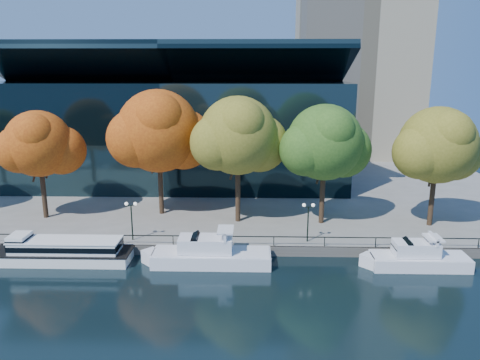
{
  "coord_description": "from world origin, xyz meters",
  "views": [
    {
      "loc": [
        7.78,
        -40.09,
        18.65
      ],
      "look_at": [
        6.53,
        8.0,
        6.5
      ],
      "focal_mm": 35.0,
      "sensor_mm": 36.0,
      "label": 1
    }
  ],
  "objects_px": {
    "cruiser_near": "(206,253)",
    "tree_4": "(326,144)",
    "tour_boat": "(58,250)",
    "lamp_2": "(308,213)",
    "tree_2": "(160,133)",
    "lamp_1": "(131,212)",
    "tree_3": "(239,137)",
    "cruiser_far": "(415,257)",
    "tree_1": "(40,145)",
    "tree_5": "(439,147)"
  },
  "relations": [
    {
      "from": "cruiser_far",
      "to": "lamp_2",
      "type": "bearing_deg",
      "value": 158.28
    },
    {
      "from": "tree_4",
      "to": "tree_3",
      "type": "bearing_deg",
      "value": 177.98
    },
    {
      "from": "tree_3",
      "to": "lamp_1",
      "type": "xyz_separation_m",
      "value": [
        -10.76,
        -6.09,
        -6.69
      ]
    },
    {
      "from": "tree_4",
      "to": "lamp_2",
      "type": "distance_m",
      "value": 8.68
    },
    {
      "from": "lamp_1",
      "to": "tree_3",
      "type": "bearing_deg",
      "value": 29.5
    },
    {
      "from": "cruiser_far",
      "to": "tree_1",
      "type": "bearing_deg",
      "value": 164.8
    },
    {
      "from": "cruiser_far",
      "to": "tree_1",
      "type": "distance_m",
      "value": 41.5
    },
    {
      "from": "tour_boat",
      "to": "cruiser_near",
      "type": "distance_m",
      "value": 14.28
    },
    {
      "from": "tree_1",
      "to": "tree_3",
      "type": "height_order",
      "value": "tree_3"
    },
    {
      "from": "tree_2",
      "to": "tree_4",
      "type": "bearing_deg",
      "value": -8.79
    },
    {
      "from": "tree_1",
      "to": "tree_2",
      "type": "distance_m",
      "value": 13.5
    },
    {
      "from": "cruiser_near",
      "to": "tree_2",
      "type": "xyz_separation_m",
      "value": [
        -6.36,
        12.25,
        9.63
      ]
    },
    {
      "from": "tree_3",
      "to": "lamp_2",
      "type": "height_order",
      "value": "tree_3"
    },
    {
      "from": "tour_boat",
      "to": "cruiser_far",
      "type": "height_order",
      "value": "cruiser_far"
    },
    {
      "from": "tour_boat",
      "to": "tree_2",
      "type": "xyz_separation_m",
      "value": [
        7.92,
        12.01,
        9.57
      ]
    },
    {
      "from": "tree_5",
      "to": "lamp_2",
      "type": "height_order",
      "value": "tree_5"
    },
    {
      "from": "cruiser_near",
      "to": "cruiser_far",
      "type": "relative_size",
      "value": 1.23
    },
    {
      "from": "lamp_1",
      "to": "lamp_2",
      "type": "bearing_deg",
      "value": 0.0
    },
    {
      "from": "tree_3",
      "to": "tree_4",
      "type": "distance_m",
      "value": 9.47
    },
    {
      "from": "tree_2",
      "to": "tree_4",
      "type": "xyz_separation_m",
      "value": [
        18.67,
        -2.89,
        -0.72
      ]
    },
    {
      "from": "cruiser_far",
      "to": "lamp_2",
      "type": "relative_size",
      "value": 2.49
    },
    {
      "from": "cruiser_near",
      "to": "tree_3",
      "type": "relative_size",
      "value": 0.87
    },
    {
      "from": "cruiser_far",
      "to": "tree_3",
      "type": "relative_size",
      "value": 0.71
    },
    {
      "from": "tree_5",
      "to": "tree_4",
      "type": "bearing_deg",
      "value": 177.81
    },
    {
      "from": "lamp_1",
      "to": "lamp_2",
      "type": "xyz_separation_m",
      "value": [
        17.81,
        0.0,
        0.0
      ]
    },
    {
      "from": "lamp_2",
      "to": "tree_2",
      "type": "bearing_deg",
      "value": 152.03
    },
    {
      "from": "tour_boat",
      "to": "lamp_2",
      "type": "relative_size",
      "value": 3.61
    },
    {
      "from": "tree_3",
      "to": "tree_4",
      "type": "height_order",
      "value": "tree_3"
    },
    {
      "from": "tour_boat",
      "to": "lamp_1",
      "type": "height_order",
      "value": "lamp_1"
    },
    {
      "from": "cruiser_near",
      "to": "lamp_1",
      "type": "height_order",
      "value": "lamp_1"
    },
    {
      "from": "tree_5",
      "to": "tree_2",
      "type": "bearing_deg",
      "value": 173.77
    },
    {
      "from": "cruiser_near",
      "to": "tree_1",
      "type": "xyz_separation_m",
      "value": [
        -19.69,
        10.44,
        8.45
      ]
    },
    {
      "from": "lamp_1",
      "to": "tree_4",
      "type": "bearing_deg",
      "value": 15.9
    },
    {
      "from": "cruiser_far",
      "to": "lamp_2",
      "type": "xyz_separation_m",
      "value": [
        -9.59,
        3.82,
        2.94
      ]
    },
    {
      "from": "cruiser_near",
      "to": "tree_4",
      "type": "distance_m",
      "value": 17.85
    },
    {
      "from": "tree_5",
      "to": "lamp_1",
      "type": "xyz_separation_m",
      "value": [
        -32.19,
        -5.3,
        -5.87
      ]
    },
    {
      "from": "tree_1",
      "to": "lamp_1",
      "type": "relative_size",
      "value": 3.1
    },
    {
      "from": "tree_1",
      "to": "lamp_2",
      "type": "height_order",
      "value": "tree_1"
    },
    {
      "from": "tour_boat",
      "to": "cruiser_far",
      "type": "bearing_deg",
      "value": -0.76
    },
    {
      "from": "cruiser_far",
      "to": "lamp_2",
      "type": "distance_m",
      "value": 10.73
    },
    {
      "from": "tree_5",
      "to": "lamp_2",
      "type": "bearing_deg",
      "value": -159.78
    },
    {
      "from": "tree_5",
      "to": "lamp_2",
      "type": "relative_size",
      "value": 3.27
    },
    {
      "from": "cruiser_far",
      "to": "tree_2",
      "type": "xyz_separation_m",
      "value": [
        -25.87,
        12.46,
        9.7
      ]
    },
    {
      "from": "cruiser_far",
      "to": "tree_2",
      "type": "relative_size",
      "value": 0.68
    },
    {
      "from": "cruiser_near",
      "to": "lamp_2",
      "type": "xyz_separation_m",
      "value": [
        9.91,
        3.61,
        2.87
      ]
    },
    {
      "from": "cruiser_near",
      "to": "tree_2",
      "type": "distance_m",
      "value": 16.83
    },
    {
      "from": "tree_2",
      "to": "tree_5",
      "type": "height_order",
      "value": "tree_2"
    },
    {
      "from": "cruiser_near",
      "to": "lamp_1",
      "type": "relative_size",
      "value": 3.07
    },
    {
      "from": "tree_2",
      "to": "tree_4",
      "type": "relative_size",
      "value": 1.1
    },
    {
      "from": "cruiser_near",
      "to": "tree_3",
      "type": "distance_m",
      "value": 13.91
    }
  ]
}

